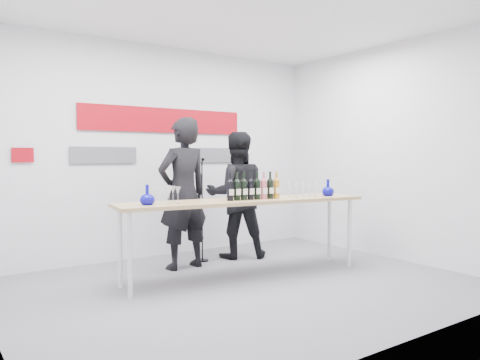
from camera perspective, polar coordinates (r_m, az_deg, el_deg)
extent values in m
plane|color=slate|center=(5.33, 0.60, -12.71)|extent=(5.00, 5.00, 0.00)
cube|color=silver|center=(6.86, -9.17, 3.43)|extent=(5.00, 0.04, 3.00)
cube|color=#A00611|center=(6.85, -9.09, 7.20)|extent=(2.50, 0.02, 0.35)
cube|color=#59595E|center=(6.49, -16.23, 2.93)|extent=(0.90, 0.02, 0.22)
cube|color=#59595E|center=(7.27, -2.65, 3.04)|extent=(0.90, 0.02, 0.22)
cube|color=#A00611|center=(6.24, -24.97, 2.77)|extent=(0.25, 0.02, 0.18)
cube|color=tan|center=(5.56, 0.59, -2.60)|extent=(3.13, 0.99, 0.04)
cylinder|color=silver|center=(4.92, -13.29, -8.86)|extent=(0.05, 0.05, 0.88)
cylinder|color=silver|center=(6.26, 13.20, -6.30)|extent=(0.05, 0.05, 0.88)
cylinder|color=silver|center=(5.31, -14.41, -8.00)|extent=(0.05, 0.05, 0.88)
cylinder|color=silver|center=(6.58, 10.85, -5.83)|extent=(0.05, 0.05, 0.88)
imported|color=black|center=(5.99, -6.95, -1.62)|extent=(0.74, 0.52, 1.93)
imported|color=black|center=(6.60, -0.46, -1.83)|extent=(1.06, 0.97, 1.78)
cylinder|color=black|center=(6.51, -4.61, -9.74)|extent=(0.16, 0.16, 0.02)
cylinder|color=black|center=(6.40, -4.64, -3.81)|extent=(0.02, 0.02, 1.37)
sphere|color=black|center=(6.33, -4.54, 2.52)|extent=(0.05, 0.05, 0.05)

